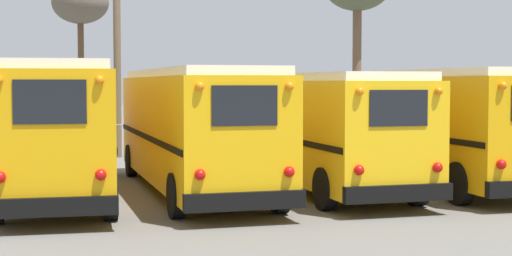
{
  "coord_description": "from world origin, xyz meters",
  "views": [
    {
      "loc": [
        -4.58,
        -21.16,
        2.84
      ],
      "look_at": [
        0.0,
        -0.95,
        1.65
      ],
      "focal_mm": 55.0,
      "sensor_mm": 36.0,
      "label": 1
    }
  ],
  "objects": [
    {
      "name": "utility_pole",
      "position": [
        -3.13,
        9.15,
        4.15
      ],
      "size": [
        1.8,
        0.28,
        7.97
      ],
      "color": "brown",
      "rests_on": "ground"
    },
    {
      "name": "ground_plane",
      "position": [
        0.0,
        0.0,
        0.0
      ],
      "size": [
        160.0,
        160.0,
        0.0
      ],
      "primitive_type": "plane",
      "color": "#66635E"
    },
    {
      "name": "school_bus_3",
      "position": [
        5.07,
        -0.87,
        1.74
      ],
      "size": [
        2.87,
        10.14,
        3.2
      ],
      "color": "#E5A00C",
      "rests_on": "ground"
    },
    {
      "name": "school_bus_1",
      "position": [
        -1.69,
        -0.96,
        1.74
      ],
      "size": [
        3.05,
        10.65,
        3.2
      ],
      "color": "#EAAA0F",
      "rests_on": "ground"
    },
    {
      "name": "fence_line",
      "position": [
        0.0,
        6.15,
        0.99
      ],
      "size": [
        18.2,
        0.06,
        1.42
      ],
      "color": "#939399",
      "rests_on": "ground"
    },
    {
      "name": "school_bus_2",
      "position": [
        1.69,
        -1.02,
        1.68
      ],
      "size": [
        3.03,
        9.88,
        3.09
      ],
      "color": "yellow",
      "rests_on": "ground"
    },
    {
      "name": "bare_tree_0",
      "position": [
        -4.45,
        16.25,
        6.44
      ],
      "size": [
        2.62,
        2.62,
        7.55
      ],
      "color": "brown",
      "rests_on": "ground"
    },
    {
      "name": "school_bus_0",
      "position": [
        -5.07,
        -1.01,
        1.8
      ],
      "size": [
        2.61,
        10.34,
        3.32
      ],
      "color": "#E5A00C",
      "rests_on": "ground"
    }
  ]
}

